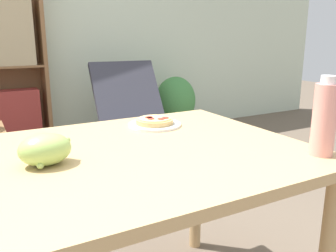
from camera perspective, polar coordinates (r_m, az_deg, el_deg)
wall_back at (r=3.83m, az=-23.26°, el=15.93°), size 8.00×0.05×2.60m
dining_table at (r=1.24m, az=-4.55°, el=-8.21°), size 1.12×0.91×0.74m
pizza_on_plate at (r=1.51m, az=-2.16°, el=0.56°), size 0.22×0.22×0.04m
grape_bunch at (r=1.11m, az=-19.14°, el=-3.56°), size 0.16×0.13×0.10m
drink_bottle at (r=1.22m, az=23.78°, el=1.12°), size 0.07×0.07×0.26m
lounge_chair_far at (r=3.27m, az=-5.48°, el=-0.49°), size 0.68×0.81×0.88m
potted_plant_floor at (r=3.93m, az=1.19°, el=3.23°), size 0.46×0.39×0.69m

